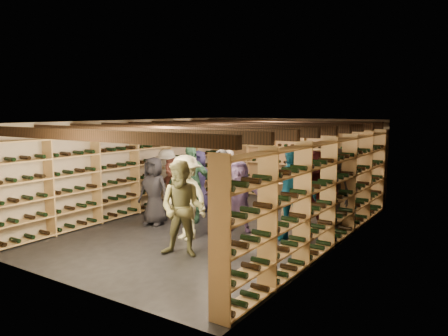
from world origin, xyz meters
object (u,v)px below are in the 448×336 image
Objects in this scene: person_9 at (167,181)px; person_11 at (239,196)px; person_8 at (316,195)px; crate_stack_left at (273,195)px; person_1 at (220,189)px; person_6 at (198,181)px; crate_stack_right at (294,209)px; person_10 at (191,184)px; person_12 at (331,188)px; crate_loose at (289,204)px; person_3 at (186,198)px; person_2 at (182,209)px; person_0 at (154,191)px; person_7 at (228,186)px; person_4 at (291,194)px; person_5 at (173,188)px.

person_11 is at bearing -25.76° from person_9.
crate_stack_left is at bearing 114.28° from person_8.
person_1 is 1.59m from person_6.
crate_stack_left is 1.40m from crate_stack_right.
person_12 reaches higher than person_10.
crate_loose is 4.05m from person_3.
person_2 reaches higher than person_9.
person_1 reaches higher than person_0.
person_2 reaches higher than person_7.
crate_stack_right is at bearing 36.75° from person_7.
person_4 is at bearing -24.80° from person_6.
person_11 is at bearing 7.41° from person_5.
person_4 is (1.66, -2.48, 0.61)m from crate_stack_left.
person_7 is (-0.24, -1.90, 0.52)m from crate_stack_left.
person_7 is (-1.90, 0.58, -0.09)m from person_4.
crate_stack_left is 3.00m from person_8.
person_1 is 0.86m from person_10.
person_8 is 1.16× the size of person_11.
person_6 is at bearing 26.97° from person_9.
person_11 is at bearing -87.98° from crate_loose.
person_8 is at bearing -8.63° from person_11.
person_8 reaches higher than crate_stack_right.
person_7 is 1.10× the size of person_11.
person_7 is 0.92m from person_11.
crate_loose is 3.35m from person_5.
crate_loose is at bearing 97.52° from person_1.
crate_loose is at bearing 118.90° from person_4.
person_1 is at bearing 19.47° from person_0.
person_0 is 0.90× the size of person_2.
crate_stack_right reaches higher than crate_loose.
person_5 is (-0.05, 0.74, -0.04)m from person_0.
person_2 is at bearing -144.30° from person_8.
person_4 reaches higher than person_0.
person_2 is at bearing -47.49° from person_3.
person_4 is at bearing 39.91° from person_2.
person_3 is at bearing -30.48° from person_5.
person_4 is at bearing -100.58° from person_12.
person_4 is 1.23m from person_11.
person_10 is (1.04, -0.36, 0.09)m from person_9.
person_2 is 2.90m from person_5.
person_4 is 1.98m from person_7.
person_5 is (-1.44, 0.07, -0.14)m from person_1.
person_12 reaches higher than crate_loose.
person_4 is 1.22× the size of person_11.
crate_stack_left is 2.66m from person_10.
person_0 is 0.92× the size of person_7.
person_3 is 2.69m from person_8.
person_7 is at bearing -97.12° from crate_stack_left.
person_12 is at bearing 44.87° from person_2.
person_2 reaches higher than crate_stack_right.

